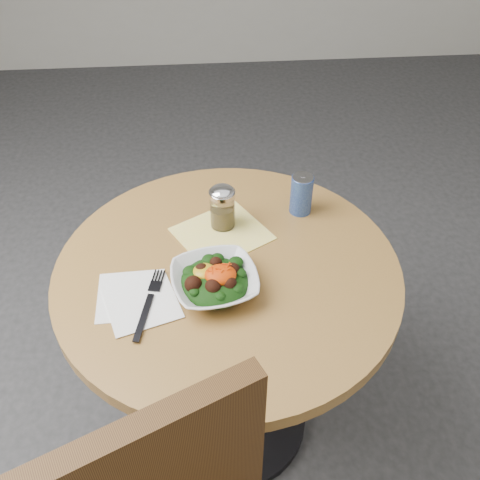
% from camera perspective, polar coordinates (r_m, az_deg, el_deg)
% --- Properties ---
extents(ground, '(6.00, 6.00, 0.00)m').
position_cam_1_polar(ground, '(1.99, -0.99, -18.40)').
color(ground, '#2C2C2F').
rests_on(ground, ground).
extents(table, '(0.90, 0.90, 0.75)m').
position_cam_1_polar(table, '(1.53, -1.23, -8.06)').
color(table, black).
rests_on(table, ground).
extents(cloth_napkin, '(0.30, 0.29, 0.00)m').
position_cam_1_polar(cloth_napkin, '(1.48, -1.95, 0.69)').
color(cloth_napkin, yellow).
rests_on(cloth_napkin, table).
extents(paper_napkins, '(0.22, 0.22, 0.00)m').
position_cam_1_polar(paper_napkins, '(1.33, -10.97, -6.21)').
color(paper_napkins, white).
rests_on(paper_napkins, table).
extents(salad_bowl, '(0.25, 0.25, 0.08)m').
position_cam_1_polar(salad_bowl, '(1.31, -2.72, -4.39)').
color(salad_bowl, silver).
rests_on(salad_bowl, table).
extents(fork, '(0.07, 0.23, 0.00)m').
position_cam_1_polar(fork, '(1.31, -9.63, -6.47)').
color(fork, black).
rests_on(fork, table).
extents(spice_shaker, '(0.07, 0.07, 0.13)m').
position_cam_1_polar(spice_shaker, '(1.47, -1.89, 3.49)').
color(spice_shaker, silver).
rests_on(spice_shaker, table).
extents(beverage_can, '(0.06, 0.06, 0.12)m').
position_cam_1_polar(beverage_can, '(1.53, 6.56, 4.88)').
color(beverage_can, navy).
rests_on(beverage_can, table).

